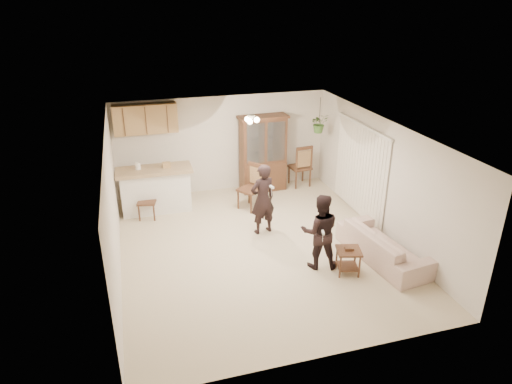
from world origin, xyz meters
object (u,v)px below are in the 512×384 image
object	(u,v)px
adult	(263,195)
china_hutch	(263,154)
chair_bar	(148,207)
chair_hutch_right	(300,174)
sofa	(384,243)
child	(320,235)
side_table	(348,261)
chair_hutch_left	(250,196)

from	to	relation	value
adult	china_hutch	xyz separation A→B (m)	(0.70, 2.28, 0.09)
china_hutch	chair_bar	bearing A→B (deg)	-167.25
china_hutch	chair_hutch_right	xyz separation A→B (m)	(1.05, 0.02, -0.66)
sofa	adult	bearing A→B (deg)	40.88
sofa	child	world-z (taller)	child
side_table	chair_hutch_right	distance (m)	4.33
sofa	chair_bar	distance (m)	5.34
child	side_table	size ratio (longest dim) A/B	2.50
sofa	child	bearing A→B (deg)	77.19
child	chair_bar	size ratio (longest dim) A/B	1.45
chair_hutch_right	chair_hutch_left	bearing A→B (deg)	25.82
adult	sofa	bearing A→B (deg)	125.69
side_table	chair_bar	bearing A→B (deg)	135.51
sofa	chair_hutch_left	distance (m)	3.52
chair_hutch_left	chair_bar	bearing A→B (deg)	-128.25
child	china_hutch	world-z (taller)	china_hutch
child	chair_hutch_right	bearing A→B (deg)	-90.44
chair_hutch_right	side_table	bearing A→B (deg)	74.70
child	chair_bar	distance (m)	4.28
chair_hutch_left	china_hutch	bearing A→B (deg)	114.03
adult	chair_bar	distance (m)	2.83
adult	china_hutch	size ratio (longest dim) A/B	0.90
sofa	chair_hutch_left	xyz separation A→B (m)	(-1.89, 2.97, -0.05)
adult	child	size ratio (longest dim) A/B	1.33
adult	chair_bar	bearing A→B (deg)	-43.50
sofa	china_hutch	bearing A→B (deg)	9.73
side_table	chair_bar	size ratio (longest dim) A/B	0.58
adult	child	distance (m)	1.74
child	china_hutch	size ratio (longest dim) A/B	0.67
chair_hutch_right	sofa	bearing A→B (deg)	86.56
sofa	chair_bar	world-z (taller)	chair_bar
adult	chair_hutch_left	distance (m)	1.37
china_hutch	side_table	bearing A→B (deg)	-88.13
chair_bar	adult	bearing A→B (deg)	-17.38
china_hutch	sofa	bearing A→B (deg)	-75.81
china_hutch	chair_hutch_left	bearing A→B (deg)	-124.80
chair_hutch_right	chair_bar	bearing A→B (deg)	5.98
chair_hutch_left	chair_hutch_right	xyz separation A→B (m)	(1.70, 1.06, 0.01)
china_hutch	chair_hutch_right	world-z (taller)	china_hutch
chair_hutch_left	child	bearing A→B (deg)	-22.90
chair_bar	china_hutch	bearing A→B (deg)	29.22
sofa	chair_hutch_right	world-z (taller)	chair_hutch_right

